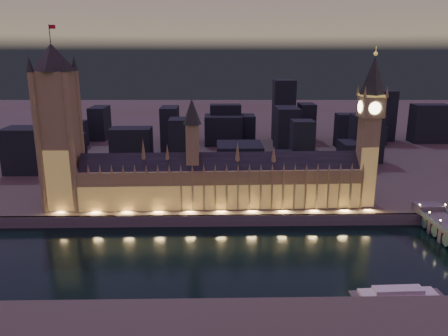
{
  "coord_description": "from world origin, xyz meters",
  "views": [
    {
      "loc": [
        -1.19,
        -241.08,
        118.03
      ],
      "look_at": [
        5.0,
        55.0,
        38.0
      ],
      "focal_mm": 35.0,
      "sensor_mm": 36.0,
      "label": 1
    }
  ],
  "objects_px": {
    "river_boat": "(398,293)",
    "elizabeth_tower": "(370,119)",
    "palace_of_westminster": "(220,181)",
    "victoria_tower": "(58,121)"
  },
  "relations": [
    {
      "from": "victoria_tower",
      "to": "elizabeth_tower",
      "type": "bearing_deg",
      "value": -0.0
    },
    {
      "from": "victoria_tower",
      "to": "river_boat",
      "type": "distance_m",
      "value": 238.79
    },
    {
      "from": "elizabeth_tower",
      "to": "river_boat",
      "type": "xyz_separation_m",
      "value": [
        -18.98,
        -112.28,
        -69.45
      ]
    },
    {
      "from": "elizabeth_tower",
      "to": "palace_of_westminster",
      "type": "bearing_deg",
      "value": -179.9
    },
    {
      "from": "river_boat",
      "to": "elizabeth_tower",
      "type": "bearing_deg",
      "value": 80.41
    },
    {
      "from": "palace_of_westminster",
      "to": "elizabeth_tower",
      "type": "distance_m",
      "value": 115.11
    },
    {
      "from": "victoria_tower",
      "to": "elizabeth_tower",
      "type": "xyz_separation_m",
      "value": [
        218.0,
        -0.0,
        0.14
      ]
    },
    {
      "from": "palace_of_westminster",
      "to": "river_boat",
      "type": "xyz_separation_m",
      "value": [
        87.13,
        -112.1,
        -24.81
      ]
    },
    {
      "from": "palace_of_westminster",
      "to": "elizabeth_tower",
      "type": "bearing_deg",
      "value": 0.1
    },
    {
      "from": "palace_of_westminster",
      "to": "river_boat",
      "type": "relative_size",
      "value": 4.34
    }
  ]
}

